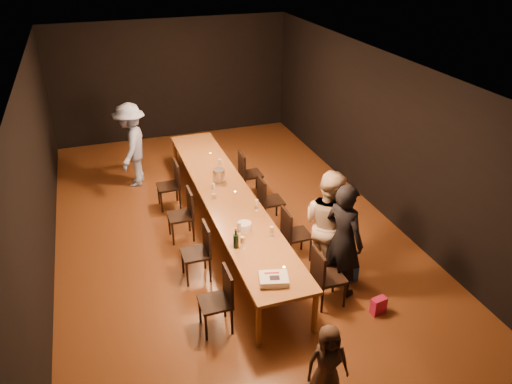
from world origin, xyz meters
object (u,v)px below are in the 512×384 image
object	(u,v)px
chair_right_1	(297,234)
woman_tan	(328,223)
table	(227,196)
chair_right_3	(251,173)
chair_left_0	(215,302)
birthday_cake	(274,279)
chair_left_3	(168,186)
chair_right_2	(271,200)
chair_right_0	(329,276)
woman_birthday	(344,240)
ice_bucket	(219,175)
champagne_bottle	(236,238)
man_blue	(132,145)
chair_left_1	(195,253)
child	(327,362)
chair_left_2	(180,215)
plate_stack	(244,226)

from	to	relation	value
chair_right_1	woman_tan	size ratio (longest dim) A/B	0.52
table	chair_right_3	world-z (taller)	chair_right_3
chair_left_0	birthday_cake	world-z (taller)	chair_left_0
woman_tan	chair_left_0	bearing A→B (deg)	86.28
chair_left_3	table	bearing A→B (deg)	-144.69
chair_right_2	chair_left_3	size ratio (longest dim) A/B	1.00
chair_right_3	chair_left_3	distance (m)	1.70
table	birthday_cake	bearing A→B (deg)	-91.86
birthday_cake	chair_right_0	bearing A→B (deg)	26.28
chair_left_3	woman_birthday	xyz separation A→B (m)	(2.00, -3.39, 0.44)
chair_right_2	ice_bucket	bearing A→B (deg)	-121.81
birthday_cake	champagne_bottle	size ratio (longest dim) A/B	1.31
man_blue	birthday_cake	bearing A→B (deg)	33.58
chair_left_1	child	world-z (taller)	child
chair_left_1	birthday_cake	size ratio (longest dim) A/B	2.08
chair_left_3	chair_right_3	bearing A→B (deg)	-90.00
chair_right_0	ice_bucket	world-z (taller)	ice_bucket
chair_right_2	chair_right_3	xyz separation A→B (m)	(0.00, 1.20, 0.00)
table	chair_right_2	xyz separation A→B (m)	(0.85, 0.00, -0.24)
chair_right_2	woman_birthday	bearing A→B (deg)	7.78
woman_birthday	ice_bucket	xyz separation A→B (m)	(-1.15, 2.72, -0.03)
table	chair_left_3	world-z (taller)	chair_left_3
chair_left_1	woman_tan	world-z (taller)	woman_tan
chair_right_1	chair_left_2	world-z (taller)	same
chair_right_2	woman_birthday	size ratio (longest dim) A/B	0.51
chair_left_3	woman_birthday	size ratio (longest dim) A/B	0.51
woman_tan	plate_stack	world-z (taller)	woman_tan
child	chair_left_0	bearing A→B (deg)	131.21
birthday_cake	woman_birthday	bearing A→B (deg)	32.52
chair_right_1	woman_birthday	xyz separation A→B (m)	(0.30, -0.99, 0.44)
chair_left_0	chair_left_3	xyz separation A→B (m)	(0.00, 3.60, 0.00)
birthday_cake	child	bearing A→B (deg)	-67.55
woman_tan	ice_bucket	size ratio (longest dim) A/B	7.36
chair_left_0	man_blue	world-z (taller)	man_blue
chair_right_3	chair_left_0	bearing A→B (deg)	-25.28
chair_right_0	chair_left_1	world-z (taller)	same
woman_birthday	champagne_bottle	xyz separation A→B (m)	(-1.48, 0.53, 0.02)
table	chair_left_0	distance (m)	2.56
chair_left_2	plate_stack	distance (m)	1.51
table	chair_left_2	bearing A→B (deg)	180.00
chair_right_1	chair_right_3	xyz separation A→B (m)	(0.00, 2.40, 0.00)
chair_left_0	chair_left_1	world-z (taller)	same
chair_right_0	chair_right_3	world-z (taller)	same
chair_left_2	chair_left_3	distance (m)	1.20
chair_left_0	ice_bucket	bearing A→B (deg)	-16.26
chair_right_3	ice_bucket	distance (m)	1.16
chair_right_3	plate_stack	size ratio (longest dim) A/B	4.17
chair_right_0	child	distance (m)	1.67
chair_left_1	chair_right_0	bearing A→B (deg)	-125.22
chair_left_2	man_blue	bearing A→B (deg)	11.88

